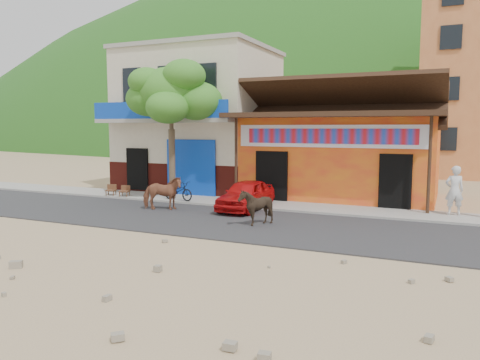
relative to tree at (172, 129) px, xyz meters
The scene contains 14 objects.
ground 8.03m from the tree, 51.58° to the right, with size 120.00×120.00×0.00m, color #9E825B.
road 6.45m from the tree, 35.66° to the right, with size 60.00×5.00×0.04m, color #28282B.
sidewalk 5.53m from the tree, ahead, with size 60.00×2.00×0.12m, color gray.
dance_club 7.93m from the tree, 32.47° to the left, with size 8.00×6.00×3.60m, color orange.
cafe_building 4.31m from the tree, 102.09° to the left, with size 7.00×6.00×7.00m, color beige.
hillside 64.97m from the tree, 85.90° to the left, with size 100.00×40.00×24.00m, color #194C14.
tree is the anchor object (origin of this frame).
cow_tan 3.55m from the tree, 66.29° to the right, with size 0.70×1.54×1.30m, color brown.
cow_dark 6.91m from the tree, 33.15° to the right, with size 0.97×1.09×1.20m, color black.
red_car 4.79m from the tree, 14.17° to the right, with size 1.37×3.39×1.16m, color #BB0D0F.
scooter 2.71m from the tree, 39.81° to the right, with size 0.54×1.54×0.81m, color black.
pedestrian 11.46m from the tree, ahead, with size 0.64×0.42×1.75m, color silver.
cafe_chair_left 3.42m from the tree, 167.33° to the right, with size 0.42×0.42×0.90m, color #50311A, non-canonical shape.
cafe_chair_right 3.95m from the tree, behind, with size 0.42×0.42×0.91m, color #522F1B, non-canonical shape.
Camera 1 is at (6.44, -11.53, 3.19)m, focal length 35.00 mm.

